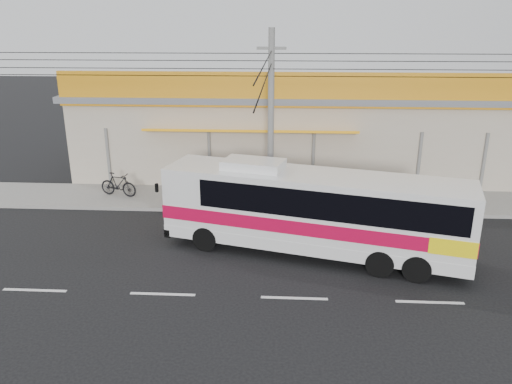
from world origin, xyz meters
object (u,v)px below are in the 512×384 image
Objects in this scene: coach_bus at (318,208)px; motorbike_red at (208,186)px; utility_pole at (271,64)px; motorbike_dark at (118,184)px.

motorbike_red is at bearing 145.83° from coach_bus.
motorbike_red is at bearing 147.61° from utility_pole.
coach_bus is 7.30m from motorbike_red.
coach_bus is at bearing -127.57° from motorbike_red.
motorbike_dark reaches higher than motorbike_red.
utility_pole is (-1.76, 3.60, 4.57)m from coach_bus.
motorbike_red is at bearing -73.03° from motorbike_dark.
motorbike_dark is 9.22m from utility_pole.
coach_bus is 6.08m from utility_pole.
motorbike_red is 4.16m from motorbike_dark.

